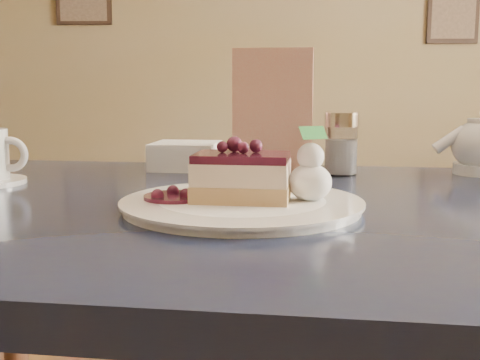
{
  "coord_description": "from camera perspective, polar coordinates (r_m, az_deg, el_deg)",
  "views": [
    {
      "loc": [
        0.1,
        -0.57,
        0.94
      ],
      "look_at": [
        0.07,
        0.14,
        0.83
      ],
      "focal_mm": 45.0,
      "sensor_mm": 36.0,
      "label": 1
    }
  ],
  "objects": [
    {
      "name": "sugar_shaker",
      "position": [
        1.11,
        9.57,
        3.49
      ],
      "size": [
        0.06,
        0.06,
        0.11
      ],
      "color": "white",
      "rests_on": "main_table"
    },
    {
      "name": "dessert_plate",
      "position": [
        0.79,
        0.17,
        -2.38
      ],
      "size": [
        0.31,
        0.31,
        0.01
      ],
      "primitive_type": "cylinder",
      "color": "white",
      "rests_on": "main_table"
    },
    {
      "name": "main_table",
      "position": [
        0.86,
        0.65,
        -7.44
      ],
      "size": [
        1.33,
        0.96,
        0.78
      ],
      "rotation": [
        0.0,
        0.0,
        -0.11
      ],
      "color": "#151932",
      "rests_on": "ground"
    },
    {
      "name": "menu_card",
      "position": [
        1.11,
        3.11,
        6.48
      ],
      "size": [
        0.15,
        0.05,
        0.23
      ],
      "primitive_type": "cube",
      "rotation": [
        0.0,
        0.0,
        -0.11
      ],
      "color": "beige",
      "rests_on": "main_table"
    },
    {
      "name": "napkin_stack",
      "position": [
        1.19,
        -5.16,
        2.32
      ],
      "size": [
        0.14,
        0.14,
        0.05
      ],
      "primitive_type": "cube",
      "rotation": [
        0.0,
        0.0,
        -0.11
      ],
      "color": "white",
      "rests_on": "main_table"
    },
    {
      "name": "cheesecake_slice",
      "position": [
        0.78,
        0.17,
        0.26
      ],
      "size": [
        0.13,
        0.1,
        0.06
      ],
      "rotation": [
        0.0,
        0.0,
        -0.11
      ],
      "color": "tan",
      "rests_on": "dessert_plate"
    },
    {
      "name": "whipped_cream",
      "position": [
        0.79,
        6.66,
        -0.2
      ],
      "size": [
        0.06,
        0.06,
        0.05
      ],
      "color": "white",
      "rests_on": "dessert_plate"
    },
    {
      "name": "berry_sauce",
      "position": [
        0.8,
        -6.17,
        -1.63
      ],
      "size": [
        0.08,
        0.08,
        0.01
      ],
      "primitive_type": "cylinder",
      "color": "#390F1B",
      "rests_on": "dessert_plate"
    }
  ]
}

